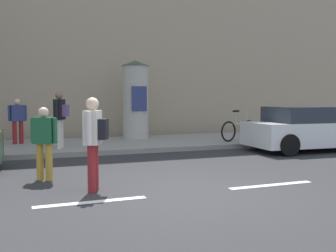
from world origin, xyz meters
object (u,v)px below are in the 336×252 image
(pedestrian_near_pole, at_px, (94,135))
(parked_car_blue, at_px, (310,129))
(pedestrian_with_bag, at_px, (45,137))
(pedestrian_in_light_jacket, at_px, (60,114))
(poster_column, at_px, (135,99))
(bicycle_leaning, at_px, (239,130))
(pedestrian_in_red_top, at_px, (18,118))

(pedestrian_near_pole, height_order, parked_car_blue, pedestrian_near_pole)
(pedestrian_with_bag, xyz_separation_m, parked_car_blue, (8.16, 1.72, -0.19))
(pedestrian_in_light_jacket, bearing_deg, parked_car_blue, -16.74)
(pedestrian_with_bag, relative_size, parked_car_blue, 0.36)
(poster_column, distance_m, pedestrian_in_light_jacket, 3.59)
(parked_car_blue, bearing_deg, bicycle_leaning, 122.43)
(pedestrian_in_red_top, height_order, pedestrian_in_light_jacket, pedestrian_in_light_jacket)
(poster_column, bearing_deg, pedestrian_with_bag, -121.52)
(pedestrian_near_pole, bearing_deg, pedestrian_in_light_jacket, 90.50)
(pedestrian_near_pole, xyz_separation_m, bicycle_leaning, (6.08, 5.14, -0.46))
(pedestrian_in_red_top, bearing_deg, parked_car_blue, -24.21)
(pedestrian_in_red_top, bearing_deg, pedestrian_near_pole, -79.79)
(poster_column, relative_size, pedestrian_in_light_jacket, 1.70)
(bicycle_leaning, xyz_separation_m, parked_car_blue, (1.33, -2.09, 0.14))
(poster_column, height_order, parked_car_blue, poster_column)
(poster_column, relative_size, bicycle_leaning, 1.71)
(pedestrian_with_bag, height_order, parked_car_blue, pedestrian_with_bag)
(pedestrian_with_bag, bearing_deg, poster_column, 58.48)
(pedestrian_in_red_top, relative_size, parked_car_blue, 0.36)
(pedestrian_with_bag, distance_m, pedestrian_in_red_top, 5.64)
(parked_car_blue, bearing_deg, pedestrian_in_red_top, 155.79)
(pedestrian_with_bag, height_order, pedestrian_in_red_top, pedestrian_in_red_top)
(pedestrian_with_bag, relative_size, pedestrian_in_light_jacket, 0.86)
(poster_column, xyz_separation_m, bicycle_leaning, (3.18, -2.14, -1.09))
(pedestrian_near_pole, distance_m, pedestrian_in_red_top, 7.06)
(poster_column, distance_m, parked_car_blue, 6.26)
(pedestrian_in_red_top, bearing_deg, bicycle_leaning, -13.82)
(parked_car_blue, bearing_deg, poster_column, 136.81)
(poster_column, bearing_deg, parked_car_blue, -43.19)
(bicycle_leaning, distance_m, parked_car_blue, 2.48)
(pedestrian_in_red_top, relative_size, pedestrian_in_light_jacket, 0.87)
(pedestrian_in_red_top, xyz_separation_m, pedestrian_in_light_jacket, (1.20, -1.65, 0.16))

